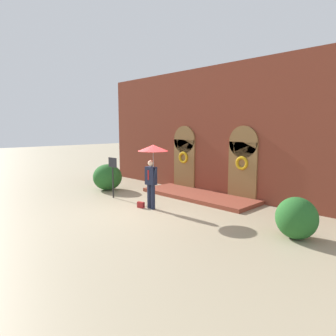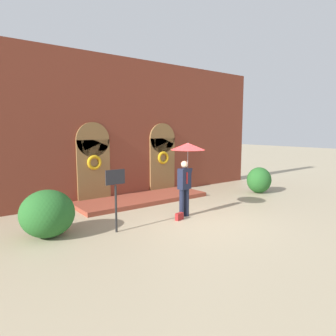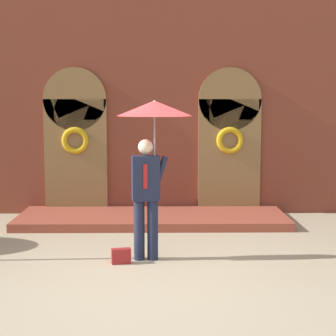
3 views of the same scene
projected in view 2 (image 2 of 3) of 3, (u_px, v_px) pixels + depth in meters
ground_plane at (195, 219)px, 9.31m from camera, size 80.00×80.00×0.00m
building_facade at (127, 132)px, 12.26m from camera, size 14.00×2.30×5.60m
person_with_umbrella at (187, 157)px, 9.44m from camera, size 1.10×1.10×2.36m
handbag at (179, 216)px, 9.24m from camera, size 0.30×0.18×0.22m
sign_post at (116, 190)px, 8.01m from camera, size 0.56×0.06×1.72m
shrub_left at (47, 214)px, 7.73m from camera, size 1.38×1.37×1.24m
shrub_right at (259, 180)px, 13.17m from camera, size 1.11×1.02×1.13m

